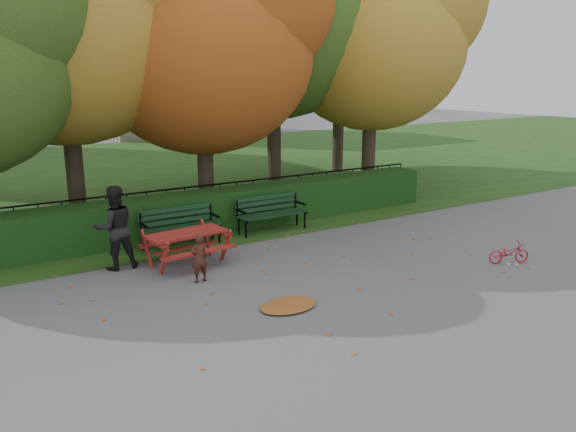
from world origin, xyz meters
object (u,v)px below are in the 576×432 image
tree_c (216,35)px  bicycle (509,253)px  bench_right (270,210)px  tree_g (351,33)px  picnic_table (186,239)px  child (199,258)px  bench_left (180,224)px  tree_e (386,33)px  adult (115,228)px  tree_b (77,6)px  tree_d (288,1)px

tree_c → bicycle: 9.02m
bench_right → tree_g: bearing=40.0°
picnic_table → child: size_ratio=1.84×
tree_g → bench_left: bearing=-147.8°
tree_c → tree_g: tree_g is taller
tree_c → bench_right: 4.87m
child → bicycle: 6.34m
tree_g → child: (-10.20, -8.46, -4.90)m
tree_e → bench_right: 7.38m
tree_g → bicycle: 12.81m
bench_right → child: child is taller
bench_right → picnic_table: 3.07m
bench_right → bicycle: (2.88, -4.83, -0.29)m
tree_g → bench_right: (-7.23, -6.06, -4.85)m
bench_left → child: 2.46m
bench_right → child: bearing=-141.1°
child → bicycle: (5.85, -2.43, -0.24)m
adult → bicycle: bearing=151.1°
child → adult: size_ratio=0.55×
tree_b → bench_left: (1.14, -3.04, -4.88)m
tree_c → adult: size_ratio=4.70×
tree_c → tree_d: size_ratio=0.84×
picnic_table → child: bearing=-105.6°
picnic_table → bicycle: bearing=-37.5°
tree_d → adult: tree_d is taller
tree_c → tree_g: (7.50, 3.80, 0.55)m
tree_c → child: bearing=-120.1°
tree_c → bench_right: (0.27, -2.26, -4.30)m
tree_g → child: tree_g is taller
tree_d → bicycle: tree_d is taller
tree_e → adult: (-9.49, -2.87, -4.23)m
tree_g → picnic_table: tree_g is taller
tree_b → tree_g: tree_b is taller
tree_e → bicycle: 8.81m
tree_e → tree_g: (1.81, 3.99, 0.29)m
tree_c → bench_left: bearing=-133.4°
bench_left → bicycle: bearing=-42.4°
bench_right → tree_e: bearing=20.9°
tree_g → tree_d: bearing=-150.4°
tree_b → adult: (-0.52, -3.85, -4.55)m
tree_c → adult: (-3.80, -3.06, -3.97)m
picnic_table → adult: (-1.29, 0.51, 0.32)m
tree_d → tree_c: bearing=-157.4°
tree_b → child: (0.58, -5.44, -4.93)m
bicycle → bench_right: bearing=55.4°
tree_b → tree_e: tree_b is taller
tree_b → child: 7.37m
tree_d → bicycle: size_ratio=11.14×
tree_g → bench_left: tree_g is taller
tree_b → adult: bearing=-97.7°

